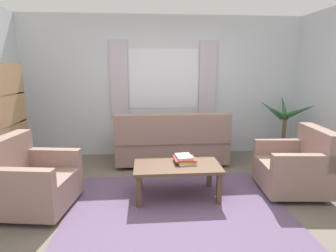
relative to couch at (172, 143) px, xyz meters
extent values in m
plane|color=#6B6056|center=(-0.09, -1.58, -0.37)|extent=(6.24, 6.24, 0.00)
cube|color=silver|center=(-0.09, 0.68, 0.93)|extent=(5.32, 0.12, 2.60)
cube|color=white|center=(-0.09, 0.62, 1.08)|extent=(1.30, 0.01, 1.10)
cube|color=silver|center=(-0.92, 0.59, 1.08)|extent=(0.32, 0.06, 1.40)
cube|color=silver|center=(0.74, 0.59, 1.08)|extent=(0.32, 0.06, 1.40)
cube|color=#604C6B|center=(-0.09, -1.58, -0.36)|extent=(2.59, 1.99, 0.01)
cube|color=gray|center=(0.00, 0.07, -0.12)|extent=(1.90, 0.80, 0.38)
cube|color=gray|center=(0.00, -0.25, 0.31)|extent=(1.90, 0.20, 0.48)
cube|color=gray|center=(0.87, 0.07, 0.19)|extent=(0.16, 0.80, 0.24)
cube|color=gray|center=(-0.87, 0.07, 0.19)|extent=(0.16, 0.80, 0.24)
cylinder|color=brown|center=(0.85, 0.37, -0.34)|extent=(0.06, 0.06, 0.06)
cylinder|color=brown|center=(-0.85, 0.37, -0.34)|extent=(0.06, 0.06, 0.06)
cylinder|color=brown|center=(0.85, -0.23, -0.34)|extent=(0.06, 0.06, 0.06)
cylinder|color=brown|center=(-0.85, -0.23, -0.34)|extent=(0.06, 0.06, 0.06)
cube|color=gray|center=(-1.73, -1.48, -0.13)|extent=(0.91, 0.95, 0.36)
cube|color=gray|center=(-2.06, -1.43, 0.28)|extent=(0.30, 0.86, 0.46)
cube|color=gray|center=(-1.79, -1.84, 0.16)|extent=(0.81, 0.23, 0.22)
cube|color=gray|center=(-1.68, -1.13, 0.16)|extent=(0.81, 0.23, 0.22)
cylinder|color=brown|center=(-1.47, -1.87, -0.34)|extent=(0.05, 0.05, 0.06)
cylinder|color=brown|center=(-1.37, -1.19, -0.34)|extent=(0.05, 0.05, 0.06)
cylinder|color=brown|center=(-2.00, -1.10, -0.34)|extent=(0.05, 0.05, 0.06)
cube|color=gray|center=(1.49, -1.26, -0.13)|extent=(0.87, 0.91, 0.36)
cube|color=gray|center=(1.82, -1.29, 0.28)|extent=(0.25, 0.85, 0.46)
cube|color=gray|center=(1.53, -0.90, 0.16)|extent=(0.81, 0.19, 0.22)
cube|color=gray|center=(1.46, -1.62, 0.16)|extent=(0.81, 0.19, 0.22)
cylinder|color=brown|center=(1.21, -0.89, -0.34)|extent=(0.05, 0.05, 0.06)
cylinder|color=brown|center=(1.14, -1.57, -0.34)|extent=(0.05, 0.05, 0.06)
cylinder|color=brown|center=(1.84, -0.95, -0.34)|extent=(0.05, 0.05, 0.06)
cylinder|color=brown|center=(1.78, -1.63, -0.34)|extent=(0.05, 0.05, 0.06)
cube|color=brown|center=(-0.05, -1.28, 0.05)|extent=(1.10, 0.64, 0.04)
cube|color=brown|center=(-0.54, -1.54, -0.17)|extent=(0.06, 0.06, 0.40)
cube|color=brown|center=(0.44, -1.54, -0.17)|extent=(0.06, 0.06, 0.40)
cube|color=brown|center=(-0.54, -1.02, -0.17)|extent=(0.06, 0.06, 0.40)
cube|color=brown|center=(0.44, -1.02, -0.17)|extent=(0.06, 0.06, 0.40)
cube|color=beige|center=(0.06, -1.20, 0.08)|extent=(0.26, 0.35, 0.02)
cube|color=gold|center=(0.06, -1.21, 0.10)|extent=(0.21, 0.30, 0.02)
cube|color=#B23833|center=(0.06, -1.21, 0.12)|extent=(0.28, 0.28, 0.02)
cube|color=beige|center=(0.05, -1.20, 0.15)|extent=(0.22, 0.27, 0.03)
cylinder|color=#56565B|center=(2.09, 0.14, -0.21)|extent=(0.36, 0.36, 0.31)
cylinder|color=brown|center=(2.09, 0.14, 0.14)|extent=(0.07, 0.07, 0.41)
cone|color=#2D6638|center=(2.33, 0.10, 0.52)|extent=(0.50, 0.18, 0.27)
cone|color=#2D6638|center=(2.19, 0.42, 0.56)|extent=(0.24, 0.52, 0.48)
cone|color=#2D6638|center=(1.88, 0.28, 0.53)|extent=(0.42, 0.37, 0.39)
cone|color=#2D6638|center=(1.88, 0.03, 0.51)|extent=(0.45, 0.31, 0.32)
cone|color=#2D6638|center=(2.21, -0.16, 0.57)|extent=(0.25, 0.61, 0.38)
cube|color=#A87F56|center=(-2.47, -0.16, 0.48)|extent=(0.30, 0.04, 1.70)
cube|color=#A87F56|center=(-2.33, -0.61, 0.48)|extent=(0.02, 0.90, 1.70)
cube|color=#A87F56|center=(-2.47, -0.61, -0.36)|extent=(0.30, 0.86, 0.02)
cube|color=#A87F56|center=(-2.47, -0.61, 0.07)|extent=(0.30, 0.86, 0.02)
cube|color=#A87F56|center=(-2.47, -0.61, 0.49)|extent=(0.30, 0.86, 0.02)
cube|color=#2D2D33|center=(-2.47, -0.26, 0.60)|extent=(0.25, 0.09, 0.19)
cube|color=gold|center=(-2.47, -0.35, 0.65)|extent=(0.28, 0.07, 0.30)
cube|color=gold|center=(-2.47, -0.43, 0.62)|extent=(0.25, 0.07, 0.24)
cube|color=#335199|center=(-2.47, -0.52, 0.61)|extent=(0.25, 0.09, 0.21)
cube|color=beige|center=(-2.47, -0.60, 0.64)|extent=(0.28, 0.05, 0.28)
camera|label=1|loc=(-0.44, -4.63, 1.29)|focal=29.59mm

